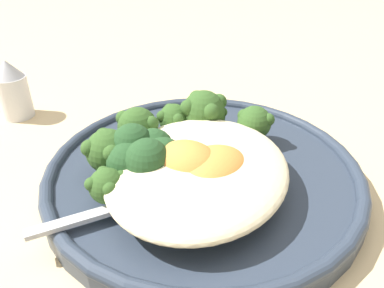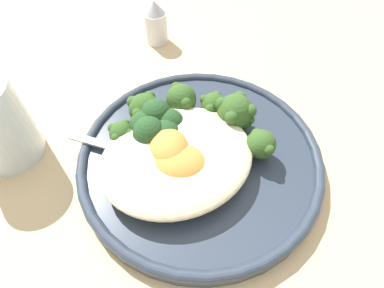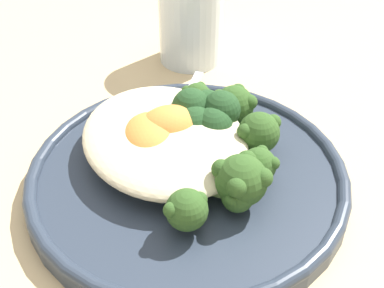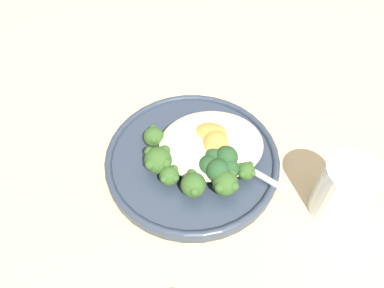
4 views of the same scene
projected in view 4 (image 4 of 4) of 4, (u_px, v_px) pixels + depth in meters
ground_plane at (180, 154)px, 0.63m from camera, size 4.00×4.00×0.00m
plate at (192, 159)px, 0.61m from camera, size 0.28×0.28×0.02m
quinoa_mound at (211, 144)px, 0.59m from camera, size 0.17×0.14×0.03m
broccoli_stalk_0 at (165, 139)px, 0.60m from camera, size 0.10×0.05×0.03m
broccoli_stalk_1 at (167, 154)px, 0.59m from camera, size 0.10×0.06×0.03m
broccoli_stalk_2 at (162, 158)px, 0.57m from camera, size 0.10×0.08×0.04m
broccoli_stalk_3 at (173, 169)px, 0.57m from camera, size 0.07×0.10×0.03m
broccoli_stalk_4 at (193, 180)px, 0.55m from camera, size 0.04×0.12×0.04m
broccoli_stalk_5 at (219, 176)px, 0.55m from camera, size 0.07×0.12×0.04m
broccoli_stalk_6 at (231, 164)px, 0.57m from camera, size 0.10×0.09×0.03m
sweet_potato_chunk_0 at (215, 145)px, 0.59m from camera, size 0.05×0.06×0.04m
sweet_potato_chunk_1 at (219, 136)px, 0.61m from camera, size 0.06×0.06×0.03m
sweet_potato_chunk_2 at (211, 135)px, 0.60m from camera, size 0.08×0.07×0.03m
kale_tuft at (219, 164)px, 0.56m from camera, size 0.06×0.06×0.04m
spoon at (244, 166)px, 0.58m from camera, size 0.09×0.08×0.01m
water_glass at (343, 191)px, 0.52m from camera, size 0.07×0.07×0.10m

